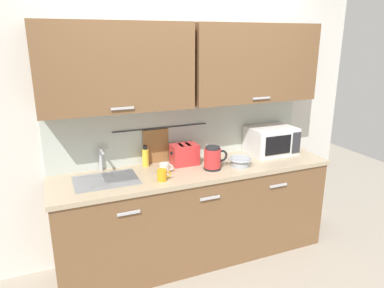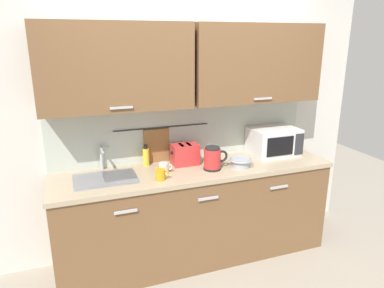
# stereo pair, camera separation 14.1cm
# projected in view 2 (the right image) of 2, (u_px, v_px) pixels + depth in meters

# --- Properties ---
(ground) EXTENTS (8.00, 8.00, 0.00)m
(ground) POSITION_uv_depth(u_px,v_px,m) (207.00, 273.00, 3.18)
(ground) COLOR #9E9384
(counter_unit) EXTENTS (2.53, 0.64, 0.90)m
(counter_unit) POSITION_uv_depth(u_px,v_px,m) (194.00, 213.00, 3.31)
(counter_unit) COLOR brown
(counter_unit) RESTS_ON ground
(back_wall_assembly) EXTENTS (3.70, 0.41, 2.50)m
(back_wall_assembly) POSITION_uv_depth(u_px,v_px,m) (186.00, 95.00, 3.22)
(back_wall_assembly) COLOR silver
(back_wall_assembly) RESTS_ON ground
(sink_faucet) EXTENTS (0.09, 0.17, 0.22)m
(sink_faucet) POSITION_uv_depth(u_px,v_px,m) (102.00, 155.00, 3.09)
(sink_faucet) COLOR #B2B5BA
(sink_faucet) RESTS_ON counter_unit
(microwave) EXTENTS (0.46, 0.35, 0.27)m
(microwave) POSITION_uv_depth(u_px,v_px,m) (274.00, 141.00, 3.53)
(microwave) COLOR white
(microwave) RESTS_ON counter_unit
(electric_kettle) EXTENTS (0.23, 0.16, 0.21)m
(electric_kettle) POSITION_uv_depth(u_px,v_px,m) (213.00, 158.00, 3.13)
(electric_kettle) COLOR black
(electric_kettle) RESTS_ON counter_unit
(dish_soap_bottle) EXTENTS (0.06, 0.06, 0.20)m
(dish_soap_bottle) POSITION_uv_depth(u_px,v_px,m) (146.00, 156.00, 3.23)
(dish_soap_bottle) COLOR yellow
(dish_soap_bottle) RESTS_ON counter_unit
(mug_near_sink) EXTENTS (0.12, 0.08, 0.09)m
(mug_near_sink) POSITION_uv_depth(u_px,v_px,m) (164.00, 168.00, 3.05)
(mug_near_sink) COLOR silver
(mug_near_sink) RESTS_ON counter_unit
(mixing_bowl) EXTENTS (0.21, 0.21, 0.08)m
(mixing_bowl) POSITION_uv_depth(u_px,v_px,m) (241.00, 162.00, 3.21)
(mixing_bowl) COLOR #A5ADB7
(mixing_bowl) RESTS_ON counter_unit
(toaster) EXTENTS (0.26, 0.17, 0.19)m
(toaster) POSITION_uv_depth(u_px,v_px,m) (185.00, 154.00, 3.26)
(toaster) COLOR red
(toaster) RESTS_ON counter_unit
(mug_by_kettle) EXTENTS (0.12, 0.08, 0.09)m
(mug_by_kettle) POSITION_uv_depth(u_px,v_px,m) (161.00, 175.00, 2.91)
(mug_by_kettle) COLOR orange
(mug_by_kettle) RESTS_ON counter_unit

